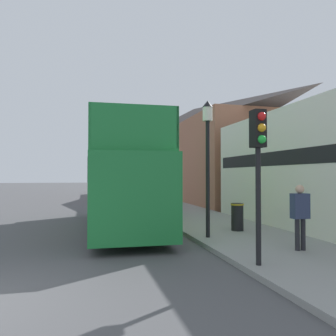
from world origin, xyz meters
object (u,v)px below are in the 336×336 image
at_px(lamp_post_nearest, 208,142).
at_px(lamp_post_second, 156,154).
at_px(tour_bus, 122,183).
at_px(pedestrian_nearest, 300,211).
at_px(parked_car_ahead_of_bus, 121,198).
at_px(litter_bin, 237,216).
at_px(traffic_signal, 259,151).

relative_size(lamp_post_nearest, lamp_post_second, 0.95).
bearing_deg(tour_bus, pedestrian_nearest, -53.04).
distance_m(tour_bus, parked_car_ahead_of_bus, 8.29).
height_order(pedestrian_nearest, litter_bin, pedestrian_nearest).
bearing_deg(tour_bus, lamp_post_second, 65.10).
bearing_deg(lamp_post_nearest, tour_bus, 124.24).
bearing_deg(litter_bin, parked_car_ahead_of_bus, 105.98).
bearing_deg(pedestrian_nearest, lamp_post_second, 98.33).
xyz_separation_m(traffic_signal, litter_bin, (1.61, 4.34, -2.04)).
xyz_separation_m(tour_bus, lamp_post_nearest, (2.40, -3.52, 1.41)).
height_order(lamp_post_nearest, lamp_post_second, lamp_post_second).
distance_m(tour_bus, litter_bin, 4.82).
xyz_separation_m(parked_car_ahead_of_bus, traffic_signal, (1.47, -15.08, 2.07)).
xyz_separation_m(parked_car_ahead_of_bus, pedestrian_nearest, (3.29, -14.04, 0.57)).
xyz_separation_m(tour_bus, litter_bin, (3.91, -2.57, -1.16)).
relative_size(tour_bus, parked_car_ahead_of_bus, 2.16).
bearing_deg(pedestrian_nearest, parked_car_ahead_of_bus, 103.19).
distance_m(parked_car_ahead_of_bus, lamp_post_second, 4.52).
bearing_deg(traffic_signal, parked_car_ahead_of_bus, 95.56).
xyz_separation_m(pedestrian_nearest, lamp_post_nearest, (-1.73, 2.35, 2.04)).
height_order(parked_car_ahead_of_bus, lamp_post_nearest, lamp_post_nearest).
bearing_deg(parked_car_ahead_of_bus, litter_bin, -74.97).
distance_m(pedestrian_nearest, traffic_signal, 2.58).
distance_m(parked_car_ahead_of_bus, litter_bin, 11.17).
height_order(tour_bus, traffic_signal, tour_bus).
height_order(parked_car_ahead_of_bus, traffic_signal, traffic_signal).
relative_size(parked_car_ahead_of_bus, lamp_post_nearest, 1.01).
xyz_separation_m(tour_bus, pedestrian_nearest, (4.12, -5.87, -0.63)).
bearing_deg(tour_bus, traffic_signal, -69.70).
height_order(pedestrian_nearest, lamp_post_second, lamp_post_second).
bearing_deg(lamp_post_nearest, lamp_post_second, 89.10).
bearing_deg(traffic_signal, lamp_post_nearest, 88.40).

